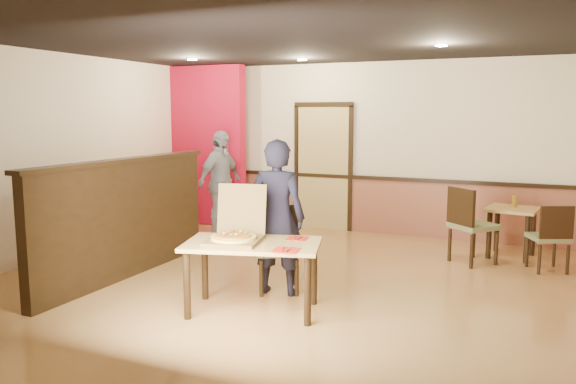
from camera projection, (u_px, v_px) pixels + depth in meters
name	position (u px, v px, depth m)	size (l,w,h in m)	color
floor	(282.00, 292.00, 6.26)	(7.00, 7.00, 0.00)	#BD8849
ceiling	(282.00, 34.00, 5.86)	(7.00, 7.00, 0.00)	black
wall_back	(370.00, 148.00, 9.23)	(7.00, 7.00, 0.00)	beige
wall_left	(43.00, 157.00, 7.46)	(7.00, 7.00, 0.00)	beige
wainscot_back	(368.00, 206.00, 9.34)	(7.00, 0.04, 0.90)	#98543C
chair_rail_back	(369.00, 178.00, 9.25)	(7.00, 0.06, 0.06)	black
back_door	(323.00, 168.00, 9.56)	(0.90, 0.06, 2.10)	tan
booth_partition	(125.00, 217.00, 6.77)	(0.20, 3.10, 1.44)	black
red_accent_panel	(203.00, 146.00, 9.94)	(1.60, 0.20, 2.78)	#A70B28
spot_a	(192.00, 59.00, 8.42)	(0.14, 0.14, 0.02)	#FFDFB2
spot_b	(302.00, 59.00, 8.45)	(0.14, 0.14, 0.02)	#FFDFB2
spot_c	(441.00, 45.00, 6.67)	(0.14, 0.14, 0.02)	#FFDFB2
main_table	(253.00, 253.00, 5.58)	(1.49, 1.09, 0.71)	tan
diner_chair	(278.00, 244.00, 6.31)	(0.63, 0.63, 0.95)	#656C3F
side_chair_left	(469.00, 222.00, 7.37)	(0.71, 0.71, 1.02)	#656C3F
side_chair_right	(551.00, 235.00, 6.99)	(0.56, 0.56, 0.86)	#656C3F
side_table	(512.00, 220.00, 7.72)	(0.73, 0.73, 0.69)	tan
diner	(277.00, 217.00, 6.11)	(0.62, 0.41, 1.71)	black
passerby	(220.00, 182.00, 9.23)	(1.00, 0.41, 1.70)	gray
pizza_box	(235.00, 235.00, 5.58)	(0.63, 0.70, 0.54)	brown
pizza	(233.00, 238.00, 5.53)	(0.45, 0.45, 0.03)	#DDBC50
napkin_near	(286.00, 250.00, 5.23)	(0.27, 0.27, 0.01)	red
napkin_far	(297.00, 238.00, 5.72)	(0.24, 0.24, 0.01)	red
condiment	(515.00, 201.00, 7.75)	(0.06, 0.06, 0.16)	olive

